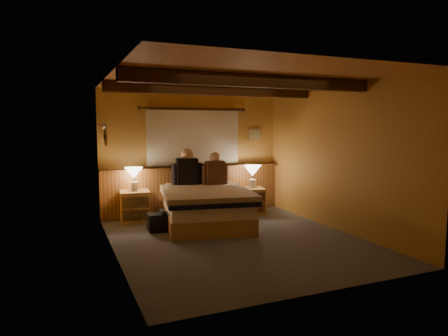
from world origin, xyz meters
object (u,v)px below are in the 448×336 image
nightstand_left (135,207)px  lamp_right (252,172)px  duffel_bag (163,221)px  nightstand_right (252,201)px  lamp_left (134,174)px  person_left (187,170)px  bed (206,207)px  person_right (215,171)px

nightstand_left → lamp_right: size_ratio=1.27×
duffel_bag → nightstand_right: bearing=19.1°
lamp_left → person_left: person_left is taller
bed → lamp_left: bearing=156.0°
lamp_right → person_left: size_ratio=0.64×
bed → lamp_right: size_ratio=4.66×
nightstand_left → person_right: size_ratio=0.90×
nightstand_right → person_right: size_ratio=0.87×
lamp_left → person_right: size_ratio=0.68×
lamp_right → nightstand_left: bearing=175.8°
bed → person_right: size_ratio=3.32×
lamp_left → duffel_bag: 1.11m
bed → duffel_bag: bearing=-166.5°
lamp_right → person_right: (-0.79, -0.02, 0.06)m
nightstand_left → person_left: size_ratio=0.81×
bed → person_left: size_ratio=2.97×
nightstand_left → person_right: 1.60m
lamp_right → person_left: bearing=174.2°
lamp_left → duffel_bag: size_ratio=0.86×
person_right → nightstand_right: bearing=7.6°
nightstand_left → lamp_left: (-0.01, 0.02, 0.58)m
lamp_left → person_left: bearing=-3.4°
bed → person_right: person_right is taller
bed → nightstand_right: 1.28m
nightstand_right → lamp_left: bearing=-173.4°
nightstand_right → person_left: person_left is taller
person_right → duffel_bag: bearing=-146.1°
nightstand_left → nightstand_right: size_ratio=1.04×
lamp_left → person_left: size_ratio=0.61×
nightstand_left → nightstand_right: (2.25, -0.19, -0.03)m
lamp_left → duffel_bag: (0.32, -0.79, -0.71)m
bed → duffel_bag: size_ratio=4.20×
lamp_left → person_right: 1.49m
nightstand_right → lamp_right: (0.02, 0.02, 0.57)m
bed → nightstand_right: (1.16, 0.53, -0.08)m
person_left → nightstand_left: bearing=-173.5°
bed → lamp_right: bearing=35.1°
lamp_right → person_left: 1.31m
lamp_left → lamp_right: size_ratio=0.95×
lamp_left → lamp_right: lamp_left is taller
person_right → duffel_bag: (-1.16, -0.57, -0.73)m
nightstand_right → duffel_bag: nightstand_right is taller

